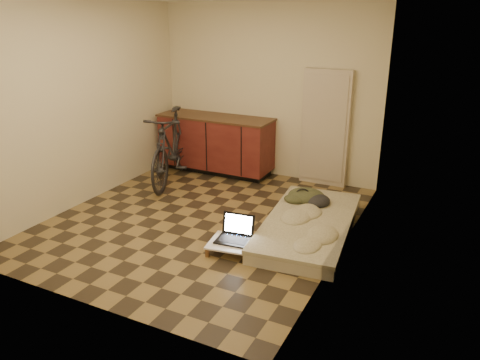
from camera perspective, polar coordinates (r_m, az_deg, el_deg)
The scene contains 10 objects.
room_shell at distance 5.49m, azimuth -4.94°, elevation 7.57°, with size 3.50×4.00×2.60m.
cabinets at distance 7.48m, azimuth -2.94°, elevation 4.44°, with size 1.84×0.62×0.91m.
appliance_panel at distance 6.96m, azimuth 10.36°, elevation 6.20°, with size 0.70×0.10×1.70m, color #C1B198.
bicycle at distance 7.06m, azimuth -8.40°, elevation 4.45°, with size 0.55×1.87×1.21m, color black.
futon at distance 5.59m, azimuth 8.36°, elevation -5.51°, with size 1.16×2.08×0.17m.
clothing_pile at distance 6.04m, azimuth 8.47°, elevation -1.57°, with size 0.51×0.43×0.21m, color #323620, non-canonical shape.
headphones at distance 6.03m, azimuth 7.66°, elevation -1.88°, with size 0.22×0.20×0.15m, color black, non-canonical shape.
lap_desk at distance 5.09m, azimuth 0.06°, elevation -7.85°, with size 0.74×0.54×0.11m.
laptop at distance 5.14m, azimuth -0.61°, elevation -6.69°, with size 0.40×0.37×0.25m.
mouse at distance 4.99m, azimuth 2.15°, elevation -7.98°, with size 0.07×0.11×0.04m, color silver.
Camera 1 is at (2.79, -4.57, 2.48)m, focal length 35.00 mm.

